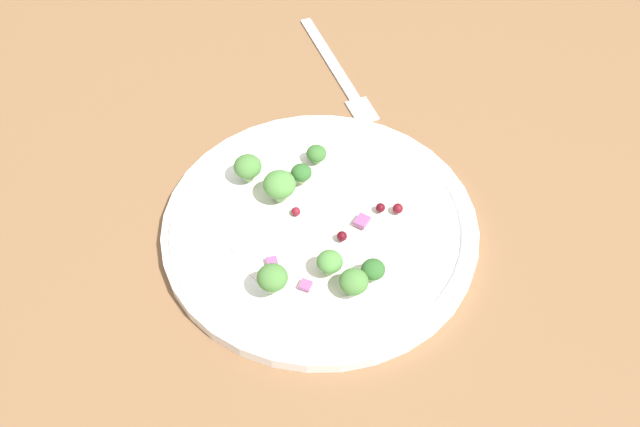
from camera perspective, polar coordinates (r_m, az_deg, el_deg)
The scene contains 19 objects.
ground_plane at distance 71.21cm, azimuth -2.47°, elevation -1.78°, with size 180.00×180.00×2.00cm, color brown.
plate at distance 69.57cm, azimuth 0.00°, elevation -0.97°, with size 28.59×28.59×1.70cm.
dressing_pool at distance 69.22cm, azimuth 0.00°, elevation -0.74°, with size 16.58×16.58×0.20cm, color white.
broccoli_floret_0 at distance 63.11cm, azimuth -3.55°, elevation -4.80°, with size 2.58×2.58×2.62cm.
broccoli_floret_1 at distance 69.64cm, azimuth -3.03°, elevation 2.12°, with size 2.99×2.99×3.03cm.
broccoli_floret_2 at distance 63.49cm, azimuth 2.51°, elevation -5.11°, with size 2.47×2.47×2.50cm.
broccoli_floret_3 at distance 71.67cm, azimuth -5.38°, elevation 3.45°, with size 2.62×2.62×2.65cm.
broccoli_floret_4 at distance 64.42cm, azimuth 0.73°, elevation -3.62°, with size 2.22×2.22×2.25cm.
broccoli_floret_5 at distance 71.05cm, azimuth -1.39°, elevation 3.02°, with size 1.94×1.94×1.96cm.
broccoli_floret_6 at distance 73.31cm, azimuth -0.26°, elevation 4.44°, with size 1.94×1.94×1.96cm.
broccoli_floret_7 at distance 64.28cm, azimuth 3.97°, elevation -4.18°, with size 2.03×2.03×2.05cm.
cranberry_0 at distance 69.68cm, azimuth 5.79°, elevation 0.38°, with size 0.95×0.95×0.95cm, color maroon.
cranberry_1 at distance 69.66cm, azimuth 4.51°, elevation 0.44°, with size 0.86×0.86×0.86cm, color #4C0A14.
cranberry_2 at distance 69.58cm, azimuth -1.95°, elevation 0.28°, with size 0.84×0.84×0.84cm, color maroon.
cranberry_3 at distance 67.37cm, azimuth 1.64°, elevation -1.69°, with size 0.91×0.91×0.91cm, color #4C0A14.
onion_bit_0 at distance 64.70cm, azimuth -1.08°, elevation -5.34°, with size 0.96×0.95×0.40cm, color #934C84.
onion_bit_1 at distance 68.72cm, azimuth 3.13°, elevation -0.56°, with size 1.33×1.09×0.44cm, color #934C84.
onion_bit_2 at distance 66.11cm, azimuth -3.57°, elevation -3.62°, with size 0.96×1.03×0.36cm, color #934C84.
fork at distance 85.43cm, azimuth 1.44°, elevation 10.34°, with size 7.85×18.15×0.50cm.
Camera 1 is at (26.16, 35.04, 55.19)cm, focal length 43.17 mm.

